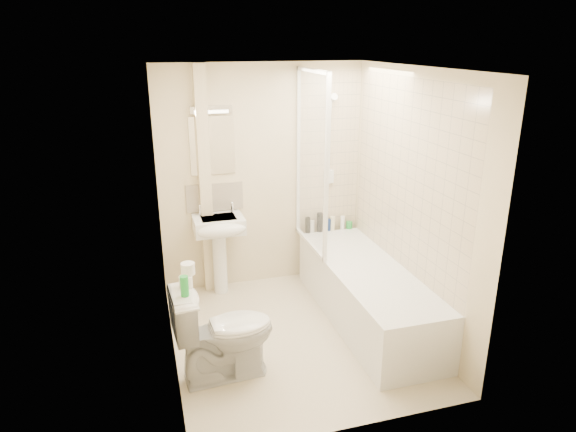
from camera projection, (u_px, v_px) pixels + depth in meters
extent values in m
plane|color=beige|center=(296.00, 336.00, 4.77)|extent=(2.50, 2.50, 0.00)
cube|color=beige|center=(262.00, 178.00, 5.51)|extent=(2.20, 0.02, 2.40)
cube|color=beige|center=(164.00, 226.00, 4.09)|extent=(0.02, 2.50, 2.40)
cube|color=beige|center=(412.00, 203.00, 4.67)|extent=(0.02, 2.50, 2.40)
cube|color=white|center=(297.00, 68.00, 3.98)|extent=(2.20, 2.50, 0.02)
cube|color=beige|center=(328.00, 153.00, 5.62)|extent=(0.70, 0.01, 1.75)
cube|color=beige|center=(407.00, 176.00, 4.68)|extent=(0.01, 2.10, 1.75)
cube|color=beige|center=(205.00, 184.00, 5.29)|extent=(0.12, 0.12, 2.40)
cube|color=beige|center=(215.00, 197.00, 5.42)|extent=(0.60, 0.02, 0.30)
cube|color=white|center=(212.00, 146.00, 5.24)|extent=(0.46, 0.01, 0.60)
cube|color=silver|center=(211.00, 109.00, 5.10)|extent=(0.42, 0.07, 0.07)
cube|color=white|center=(367.00, 294.00, 4.97)|extent=(0.70, 2.10, 0.55)
cube|color=white|center=(368.00, 273.00, 4.89)|extent=(0.56, 1.96, 0.05)
cube|color=white|center=(311.00, 162.00, 5.13)|extent=(0.01, 0.90, 1.80)
cube|color=white|center=(298.00, 153.00, 5.52)|extent=(0.04, 0.04, 1.80)
cube|color=white|center=(327.00, 172.00, 4.72)|extent=(0.04, 0.04, 1.80)
cube|color=white|center=(312.00, 71.00, 4.84)|extent=(0.04, 0.90, 0.04)
cube|color=white|center=(310.00, 243.00, 5.41)|extent=(0.04, 0.90, 0.03)
cylinder|color=white|center=(330.00, 142.00, 5.56)|extent=(0.02, 0.02, 0.90)
cylinder|color=white|center=(328.00, 182.00, 5.71)|extent=(0.05, 0.05, 0.02)
cylinder|color=white|center=(331.00, 100.00, 5.41)|extent=(0.05, 0.05, 0.02)
cylinder|color=white|center=(333.00, 98.00, 5.35)|extent=(0.08, 0.11, 0.11)
cube|color=white|center=(329.00, 176.00, 5.68)|extent=(0.10, 0.05, 0.14)
cylinder|color=white|center=(329.00, 138.00, 5.52)|extent=(0.01, 0.13, 0.84)
cylinder|color=white|center=(220.00, 262.00, 5.50)|extent=(0.15, 0.15, 0.69)
cube|color=white|center=(219.00, 224.00, 5.33)|extent=(0.51, 0.39, 0.16)
ellipsoid|color=white|center=(221.00, 230.00, 5.17)|extent=(0.51, 0.22, 0.16)
cube|color=silver|center=(218.00, 219.00, 5.31)|extent=(0.36, 0.26, 0.04)
cylinder|color=white|center=(200.00, 211.00, 5.34)|extent=(0.03, 0.03, 0.10)
cylinder|color=white|center=(232.00, 208.00, 5.43)|extent=(0.03, 0.03, 0.10)
sphere|color=white|center=(200.00, 206.00, 5.32)|extent=(0.04, 0.04, 0.04)
sphere|color=white|center=(232.00, 203.00, 5.41)|extent=(0.04, 0.04, 0.04)
cylinder|color=black|center=(308.00, 225.00, 5.74)|extent=(0.06, 0.06, 0.18)
cylinder|color=silver|center=(312.00, 226.00, 5.76)|extent=(0.06, 0.06, 0.14)
cylinder|color=black|center=(320.00, 222.00, 5.77)|extent=(0.07, 0.07, 0.22)
cylinder|color=navy|center=(329.00, 225.00, 5.82)|extent=(0.05, 0.05, 0.14)
cylinder|color=beige|center=(332.00, 223.00, 5.82)|extent=(0.06, 0.06, 0.16)
cylinder|color=white|center=(342.00, 223.00, 5.86)|extent=(0.05, 0.05, 0.15)
cylinder|color=green|center=(349.00, 225.00, 5.89)|extent=(0.07, 0.07, 0.08)
imported|color=white|center=(224.00, 332.00, 4.09)|extent=(0.55, 0.85, 0.81)
cylinder|color=white|center=(186.00, 282.00, 3.93)|extent=(0.10, 0.10, 0.09)
cylinder|color=white|center=(188.00, 269.00, 3.94)|extent=(0.11, 0.11, 0.09)
cylinder|color=green|center=(184.00, 286.00, 3.78)|extent=(0.06, 0.06, 0.16)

